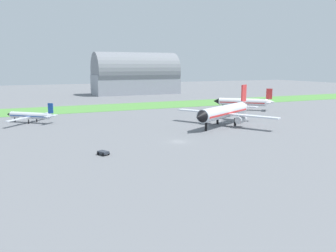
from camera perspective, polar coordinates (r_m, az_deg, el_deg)
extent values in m
plane|color=slate|center=(89.88, 1.70, -2.59)|extent=(600.00, 600.00, 0.00)
cube|color=#549342|center=(164.69, -10.53, 2.99)|extent=(360.00, 28.00, 0.08)
cylinder|color=white|center=(157.54, 12.13, 3.91)|extent=(17.46, 15.88, 3.13)
cone|color=black|center=(158.94, 8.03, 4.09)|extent=(4.16, 4.18, 3.07)
cone|color=white|center=(156.91, 16.49, 3.85)|extent=(4.85, 4.75, 2.82)
cube|color=red|center=(157.56, 12.13, 3.83)|extent=(16.64, 15.18, 0.44)
cube|color=white|center=(150.78, 12.10, 3.44)|extent=(10.52, 11.57, 0.31)
cube|color=white|center=(164.32, 12.54, 3.95)|extent=(10.52, 11.57, 0.31)
cylinder|color=#B7BABF|center=(153.34, 12.17, 3.13)|extent=(3.70, 3.55, 1.72)
cylinder|color=#B7BABF|center=(162.00, 12.45, 3.47)|extent=(3.70, 3.55, 1.72)
cube|color=red|center=(156.61, 16.35, 5.11)|extent=(2.17, 1.97, 4.55)
cube|color=white|center=(154.94, 16.27, 3.76)|extent=(3.91, 4.12, 0.25)
cube|color=white|center=(158.91, 16.30, 3.90)|extent=(3.91, 4.12, 0.25)
cylinder|color=black|center=(158.79, 9.02, 3.13)|extent=(0.56, 0.56, 1.99)
cylinder|color=black|center=(155.27, 12.54, 2.86)|extent=(0.56, 0.56, 1.99)
cylinder|color=black|center=(160.14, 12.68, 3.07)|extent=(0.56, 0.56, 1.99)
cylinder|color=silver|center=(114.04, 9.19, 2.35)|extent=(25.59, 16.84, 4.13)
cone|color=black|center=(101.06, 5.26, 1.47)|extent=(5.26, 5.37, 4.05)
cone|color=silver|center=(128.10, 12.46, 3.30)|extent=(6.40, 5.82, 3.72)
cube|color=red|center=(114.08, 9.19, 2.20)|extent=(24.32, 16.18, 0.58)
cube|color=silver|center=(111.03, 13.49, 1.63)|extent=(11.12, 17.00, 0.41)
cube|color=silver|center=(119.14, 5.50, 2.41)|extent=(11.12, 17.00, 0.41)
cylinder|color=#B7BABF|center=(112.53, 11.94, 1.03)|extent=(5.04, 4.19, 2.27)
cylinder|color=#B7BABF|center=(117.72, 6.84, 1.57)|extent=(5.04, 4.19, 2.27)
cube|color=red|center=(126.99, 12.40, 5.31)|extent=(3.19, 2.09, 6.01)
cube|color=silver|center=(126.38, 13.40, 3.13)|extent=(4.54, 5.69, 0.33)
cube|color=silver|center=(128.52, 11.25, 3.32)|extent=(4.54, 5.69, 0.33)
cylinder|color=black|center=(104.79, 6.30, -0.11)|extent=(0.74, 0.74, 2.63)
cylinder|color=black|center=(114.77, 11.01, 0.64)|extent=(0.74, 0.74, 2.63)
cylinder|color=black|center=(117.66, 8.17, 0.95)|extent=(0.74, 0.74, 2.63)
cylinder|color=silver|center=(128.34, -21.83, 1.64)|extent=(12.97, 11.77, 2.14)
cone|color=black|center=(133.87, -24.69, 1.76)|extent=(2.99, 2.99, 2.10)
cone|color=silver|center=(122.87, -18.58, 1.63)|extent=(3.52, 3.42, 1.92)
cube|color=#19479E|center=(128.36, -21.83, 1.57)|extent=(12.36, 11.24, 0.30)
cube|color=silver|center=(123.66, -23.37, 1.08)|extent=(8.89, 9.82, 0.21)
cube|color=silver|center=(132.70, -20.09, 1.84)|extent=(8.89, 9.82, 0.21)
cylinder|color=#B7BABF|center=(125.63, -22.95, 1.23)|extent=(1.74, 1.64, 0.68)
cylinder|color=#B7BABF|center=(131.41, -20.86, 1.72)|extent=(1.74, 1.64, 0.68)
cube|color=#19479E|center=(122.81, -18.80, 2.79)|extent=(1.61, 1.46, 3.42)
cube|color=silver|center=(121.93, -19.15, 1.51)|extent=(2.94, 3.10, 0.17)
cube|color=silver|center=(124.33, -18.34, 1.71)|extent=(2.94, 3.10, 0.17)
cylinder|color=black|center=(132.70, -23.94, 0.96)|extent=(0.38, 0.38, 1.50)
cylinder|color=black|center=(126.30, -22.00, 0.68)|extent=(0.38, 0.38, 1.50)
cylinder|color=black|center=(129.56, -20.83, 0.97)|extent=(0.38, 0.38, 1.50)
cube|color=#2D333D|center=(77.74, -10.64, -4.29)|extent=(2.42, 2.82, 0.55)
cylinder|color=black|center=(77.66, -9.80, -4.48)|extent=(0.54, 0.74, 0.70)
cylinder|color=black|center=(76.72, -10.65, -4.69)|extent=(0.54, 0.74, 0.70)
cylinder|color=black|center=(78.90, -10.61, -4.28)|extent=(0.54, 0.74, 0.70)
cylinder|color=black|center=(77.98, -11.45, -4.48)|extent=(0.54, 0.74, 0.70)
cube|color=#9399A3|center=(242.07, -5.31, 6.87)|extent=(58.07, 23.09, 13.40)
cylinder|color=gray|center=(241.76, -5.35, 9.00)|extent=(56.91, 25.39, 25.39)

